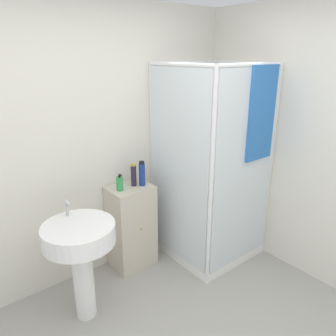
{
  "coord_description": "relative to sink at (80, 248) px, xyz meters",
  "views": [
    {
      "loc": [
        -1.08,
        -0.96,
        2.05
      ],
      "look_at": [
        0.61,
        1.15,
        1.1
      ],
      "focal_mm": 35.0,
      "sensor_mm": 36.0,
      "label": 1
    }
  ],
  "objects": [
    {
      "name": "wall_back",
      "position": [
        0.25,
        0.55,
        0.61
      ],
      "size": [
        6.4,
        0.06,
        2.5
      ],
      "primitive_type": "cube",
      "color": "silver",
      "rests_on": "ground_plane"
    },
    {
      "name": "shower_enclosure",
      "position": [
        1.43,
        -0.01,
        -0.08
      ],
      "size": [
        0.88,
        0.91,
        1.98
      ],
      "color": "white",
      "rests_on": "ground_plane"
    },
    {
      "name": "vanity_cabinet",
      "position": [
        0.68,
        0.35,
        -0.21
      ],
      "size": [
        0.41,
        0.34,
        0.85
      ],
      "color": "beige",
      "rests_on": "ground_plane"
    },
    {
      "name": "sink",
      "position": [
        0.0,
        0.0,
        0.0
      ],
      "size": [
        0.55,
        0.55,
        0.96
      ],
      "color": "white",
      "rests_on": "ground_plane"
    },
    {
      "name": "soap_dispenser",
      "position": [
        0.57,
        0.34,
        0.28
      ],
      "size": [
        0.06,
        0.07,
        0.16
      ],
      "color": "green",
      "rests_on": "vanity_cabinet"
    },
    {
      "name": "shampoo_bottle_tall_black",
      "position": [
        0.73,
        0.35,
        0.32
      ],
      "size": [
        0.05,
        0.05,
        0.22
      ],
      "color": "#281E33",
      "rests_on": "vanity_cabinet"
    },
    {
      "name": "shampoo_bottle_blue",
      "position": [
        0.8,
        0.31,
        0.33
      ],
      "size": [
        0.06,
        0.06,
        0.24
      ],
      "color": "navy",
      "rests_on": "vanity_cabinet"
    }
  ]
}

